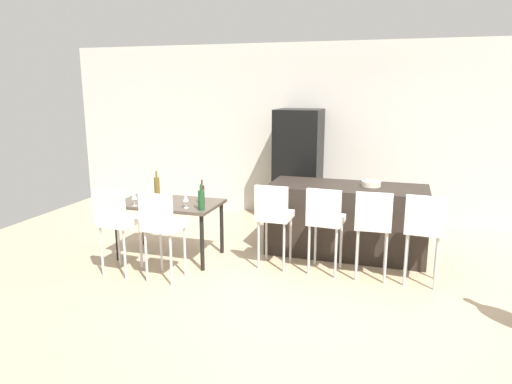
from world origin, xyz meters
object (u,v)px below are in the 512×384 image
Objects in this scene: wine_bottle_left at (201,200)px; fruit_bowl at (371,184)px; bar_chair_left at (274,213)px; wine_glass_middle at (186,198)px; kitchen_island at (346,219)px; refrigerator at (298,166)px; bar_chair_middle at (325,217)px; bar_chair_right at (373,221)px; wine_glass_far at (134,196)px; bar_chair_far at (424,225)px; dining_chair_far at (161,223)px; wine_bottle_end at (202,194)px; dining_chair_near at (116,218)px; wine_bottle_right at (157,186)px; dining_table at (170,207)px.

fruit_bowl is (1.91, 1.14, 0.09)m from wine_bottle_left.
wine_glass_middle is (-1.05, -0.24, 0.17)m from bar_chair_left.
fruit_bowl is at bearing 11.08° from kitchen_island.
bar_chair_left is at bearing -85.52° from refrigerator.
bar_chair_left is at bearing -179.99° from bar_chair_middle.
bar_chair_right is at bearing -0.00° from bar_chair_middle.
wine_glass_middle is 0.71× the size of fruit_bowl.
fruit_bowl is (2.78, 1.20, 0.09)m from wine_glass_far.
refrigerator reaches higher than bar_chair_far.
bar_chair_far is 2.92m from dining_chair_far.
wine_bottle_end is 1.27× the size of fruit_bowl.
bar_chair_far is 1.00× the size of dining_chair_near.
wine_bottle_left reaches higher than dining_chair_near.
kitchen_island is 6.48× the size of wine_bottle_left.
dining_chair_far is (0.59, -0.00, 0.00)m from dining_chair_near.
fruit_bowl reaches higher than kitchen_island.
dining_chair_far is at bearing -155.85° from bar_chair_middle.
bar_chair_far and dining_chair_near have the same top height.
kitchen_island is 2.61m from wine_bottle_right.
dining_table is 0.64m from wine_bottle_left.
dining_chair_far is at bearing -164.65° from bar_chair_far.
bar_chair_right is (0.39, -0.81, 0.24)m from kitchen_island.
bar_chair_left is 3.32× the size of wine_bottle_left.
wine_glass_middle is (-1.83, -1.05, 0.40)m from kitchen_island.
bar_chair_left is (-0.79, -0.81, 0.24)m from kitchen_island.
fruit_bowl is at bearing 11.54° from wine_bottle_right.
dining_table is at bearing -119.57° from refrigerator.
bar_chair_left is 1.00× the size of bar_chair_right.
wine_bottle_end is (0.75, 0.77, 0.16)m from dining_chair_near.
dining_chair_near is 1.09m from wine_bottle_end.
wine_bottle_left reaches higher than wine_bottle_end.
wine_bottle_left is 0.96× the size of wine_bottle_right.
kitchen_island is at bearing 115.55° from bar_chair_right.
bar_chair_middle is 1.09m from bar_chair_far.
bar_chair_middle and bar_chair_far have the same top height.
dining_chair_near is at bearing -147.37° from kitchen_island.
kitchen_island is 1.57× the size of dining_table.
dining_table is 0.49m from wine_glass_far.
bar_chair_right and dining_chair_far have the same top height.
wine_glass_middle is 2.40m from fruit_bowl.
bar_chair_far is at bearing 0.52° from dining_table.
kitchen_island is 11.77× the size of wine_glass_far.
dining_chair_far is at bearing -68.69° from dining_table.
bar_chair_left reaches higher than wine_glass_far.
wine_bottle_right reaches higher than bar_chair_far.
refrigerator is 1.77m from fruit_bowl.
bar_chair_left is at bearing 13.08° from wine_glass_middle.
dining_chair_near is 0.57× the size of refrigerator.
dining_chair_near reaches higher than fruit_bowl.
dining_chair_near is at bearing -155.38° from bar_chair_left.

